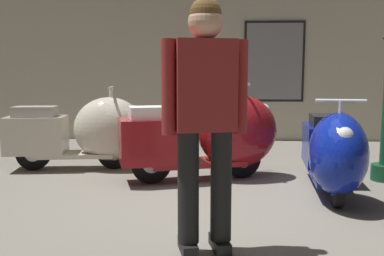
{
  "coord_description": "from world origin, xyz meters",
  "views": [
    {
      "loc": [
        0.17,
        -3.74,
        1.2
      ],
      "look_at": [
        -0.12,
        1.16,
        0.57
      ],
      "focal_mm": 39.52,
      "sensor_mm": 36.0,
      "label": 1
    }
  ],
  "objects_px": {
    "visitor_0": "(205,109)",
    "scooter_1": "(213,136)",
    "scooter_2": "(333,152)",
    "scooter_0": "(87,132)"
  },
  "relations": [
    {
      "from": "scooter_1",
      "to": "visitor_0",
      "type": "distance_m",
      "value": 2.06
    },
    {
      "from": "scooter_1",
      "to": "scooter_2",
      "type": "bearing_deg",
      "value": -46.04
    },
    {
      "from": "scooter_2",
      "to": "scooter_1",
      "type": "bearing_deg",
      "value": -113.1
    },
    {
      "from": "scooter_1",
      "to": "scooter_0",
      "type": "bearing_deg",
      "value": 147.63
    },
    {
      "from": "scooter_1",
      "to": "scooter_2",
      "type": "distance_m",
      "value": 1.33
    },
    {
      "from": "visitor_0",
      "to": "scooter_2",
      "type": "bearing_deg",
      "value": -55.19
    },
    {
      "from": "scooter_0",
      "to": "visitor_0",
      "type": "relative_size",
      "value": 1.05
    },
    {
      "from": "scooter_1",
      "to": "scooter_2",
      "type": "height_order",
      "value": "scooter_1"
    },
    {
      "from": "scooter_0",
      "to": "visitor_0",
      "type": "bearing_deg",
      "value": -65.21
    },
    {
      "from": "visitor_0",
      "to": "scooter_1",
      "type": "bearing_deg",
      "value": -14.9
    }
  ]
}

